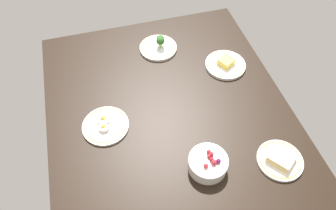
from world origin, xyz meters
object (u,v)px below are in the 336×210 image
Objects in this scene: plate_eggs at (105,125)px; plate_sandwich at (280,159)px; plate_broccoli at (159,46)px; bowl_berries at (208,163)px; plate_cheese at (225,64)px.

plate_sandwich is (33.81, 62.33, 0.34)cm from plate_eggs.
plate_eggs is at bearing -39.84° from plate_broccoli.
plate_eggs is 1.09× the size of plate_sandwich.
plate_broccoli reaches higher than plate_eggs.
plate_broccoli is at bearing -178.79° from bowl_berries.
bowl_berries reaches higher than plate_broccoli.
plate_broccoli is 0.97× the size of plate_eggs.
plate_broccoli is 51.69cm from plate_eggs.
bowl_berries is (68.41, 1.44, 1.58)cm from plate_broccoli.
plate_cheese is (-48.06, 26.54, -2.00)cm from bowl_berries.
plate_cheese is 53.17cm from plate_sandwich.
plate_sandwich is at bearing 1.32° from plate_cheese.
plate_broccoli is 34.60cm from plate_cheese.
bowl_berries reaches higher than plate_cheese.
bowl_berries reaches higher than plate_sandwich.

